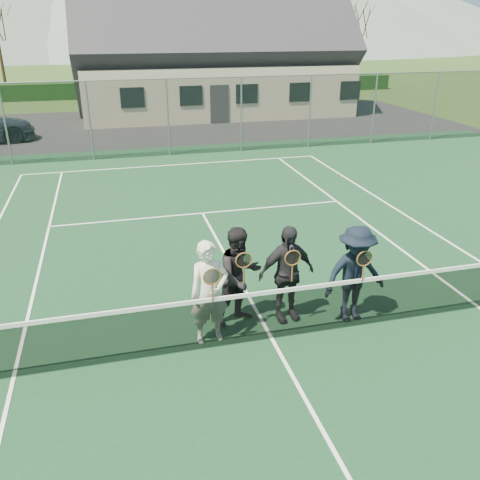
{
  "coord_description": "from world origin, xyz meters",
  "views": [
    {
      "loc": [
        -2.36,
        -6.92,
        4.98
      ],
      "look_at": [
        -0.17,
        1.5,
        1.25
      ],
      "focal_mm": 38.0,
      "sensor_mm": 36.0,
      "label": 1
    }
  ],
  "objects_px": {
    "clubhouse": "(212,41)",
    "player_d": "(355,274)",
    "tennis_net": "(272,312)",
    "player_c": "(287,274)",
    "player_a": "(209,293)",
    "player_b": "(240,276)"
  },
  "relations": [
    {
      "from": "player_a",
      "to": "clubhouse",
      "type": "bearing_deg",
      "value": 78.08
    },
    {
      "from": "clubhouse",
      "to": "player_d",
      "type": "xyz_separation_m",
      "value": [
        -2.41,
        -23.74,
        -3.07
      ]
    },
    {
      "from": "player_a",
      "to": "player_b",
      "type": "bearing_deg",
      "value": 35.46
    },
    {
      "from": "player_a",
      "to": "player_b",
      "type": "xyz_separation_m",
      "value": [
        0.63,
        0.45,
        -0.0
      ]
    },
    {
      "from": "player_d",
      "to": "player_c",
      "type": "bearing_deg",
      "value": 164.2
    },
    {
      "from": "tennis_net",
      "to": "player_b",
      "type": "bearing_deg",
      "value": 118.79
    },
    {
      "from": "tennis_net",
      "to": "player_a",
      "type": "xyz_separation_m",
      "value": [
        -1.01,
        0.25,
        0.38
      ]
    },
    {
      "from": "tennis_net",
      "to": "player_c",
      "type": "bearing_deg",
      "value": 53.11
    },
    {
      "from": "tennis_net",
      "to": "player_b",
      "type": "height_order",
      "value": "player_b"
    },
    {
      "from": "tennis_net",
      "to": "player_c",
      "type": "height_order",
      "value": "player_c"
    },
    {
      "from": "player_c",
      "to": "player_d",
      "type": "height_order",
      "value": "same"
    },
    {
      "from": "player_a",
      "to": "player_d",
      "type": "relative_size",
      "value": 1.0
    },
    {
      "from": "clubhouse",
      "to": "player_d",
      "type": "height_order",
      "value": "clubhouse"
    },
    {
      "from": "player_a",
      "to": "player_b",
      "type": "relative_size",
      "value": 1.0
    },
    {
      "from": "tennis_net",
      "to": "player_a",
      "type": "bearing_deg",
      "value": 166.2
    },
    {
      "from": "player_b",
      "to": "player_c",
      "type": "relative_size",
      "value": 1.0
    },
    {
      "from": "player_b",
      "to": "player_d",
      "type": "relative_size",
      "value": 1.0
    },
    {
      "from": "tennis_net",
      "to": "player_b",
      "type": "xyz_separation_m",
      "value": [
        -0.38,
        0.7,
        0.38
      ]
    },
    {
      "from": "player_b",
      "to": "player_c",
      "type": "distance_m",
      "value": 0.83
    },
    {
      "from": "player_a",
      "to": "player_d",
      "type": "xyz_separation_m",
      "value": [
        2.61,
        0.01,
        -0.0
      ]
    },
    {
      "from": "tennis_net",
      "to": "player_a",
      "type": "relative_size",
      "value": 6.49
    },
    {
      "from": "tennis_net",
      "to": "player_b",
      "type": "relative_size",
      "value": 6.49
    }
  ]
}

